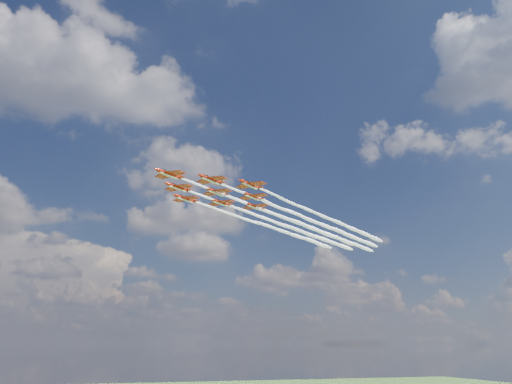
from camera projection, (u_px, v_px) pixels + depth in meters
jet_lead at (264, 210)px, 188.20m from camera, size 86.34×69.32×2.89m
jet_row2_port at (295, 213)px, 193.10m from camera, size 86.34×69.32×2.89m
jet_row2_starb at (265, 218)px, 200.69m from camera, size 86.34×69.32×2.89m
jet_row3_port at (324, 217)px, 198.00m from camera, size 86.34×69.32×2.89m
jet_row3_centre at (294, 221)px, 205.60m from camera, size 86.34×69.32×2.89m
jet_row3_starb at (266, 226)px, 213.19m from camera, size 86.34×69.32×2.89m
jet_row4_port at (321, 224)px, 210.50m from camera, size 86.34×69.32×2.89m
jet_row4_starb at (293, 228)px, 218.09m from camera, size 86.34×69.32×2.89m
jet_tail at (319, 231)px, 223.00m from camera, size 86.34×69.32×2.89m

